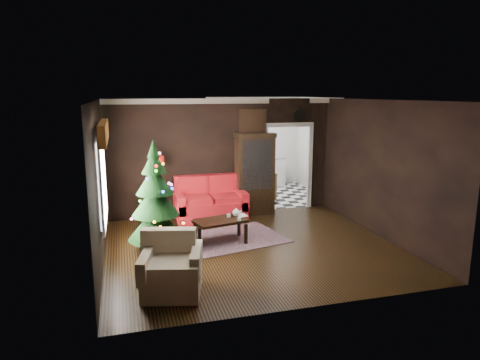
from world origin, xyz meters
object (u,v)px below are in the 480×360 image
object	(u,v)px
curio_cabinet	(255,176)
teapot	(236,213)
armchair	(172,264)
christmas_tree	(155,197)
loveseat	(210,199)
kitchen_table	(261,185)
wall_clock	(299,115)
coffee_table	(220,230)
floor_lamp	(160,187)

from	to	relation	value
curio_cabinet	teapot	size ratio (longest dim) A/B	11.17
curio_cabinet	armchair	bearing A→B (deg)	-122.85
curio_cabinet	christmas_tree	bearing A→B (deg)	-141.54
armchair	teapot	distance (m)	2.67
loveseat	kitchen_table	xyz separation A→B (m)	(1.80, 1.65, -0.12)
loveseat	kitchen_table	size ratio (longest dim) A/B	2.27
teapot	wall_clock	world-z (taller)	wall_clock
curio_cabinet	teapot	world-z (taller)	curio_cabinet
christmas_tree	armchair	distance (m)	1.91
coffee_table	wall_clock	bearing A→B (deg)	38.67
kitchen_table	wall_clock	bearing A→B (deg)	-66.25
armchair	christmas_tree	bearing A→B (deg)	105.99
floor_lamp	teapot	size ratio (longest dim) A/B	8.38
floor_lamp	christmas_tree	xyz separation A→B (m)	(-0.25, -1.84, 0.22)
armchair	floor_lamp	bearing A→B (deg)	101.01
armchair	wall_clock	size ratio (longest dim) A/B	2.79
teapot	kitchen_table	distance (m)	3.48
loveseat	curio_cabinet	world-z (taller)	curio_cabinet
floor_lamp	christmas_tree	bearing A→B (deg)	-97.63
curio_cabinet	coffee_table	size ratio (longest dim) A/B	1.90
coffee_table	floor_lamp	bearing A→B (deg)	121.98
armchair	teapot	xyz separation A→B (m)	(1.56, 2.16, 0.08)
curio_cabinet	armchair	xyz separation A→B (m)	(-2.48, -3.84, -0.49)
loveseat	armchair	world-z (taller)	loveseat
coffee_table	kitchen_table	size ratio (longest dim) A/B	1.33
floor_lamp	coffee_table	size ratio (longest dim) A/B	1.42
floor_lamp	christmas_tree	distance (m)	1.87
armchair	kitchen_table	xyz separation A→B (m)	(3.13, 5.27, -0.09)
christmas_tree	loveseat	bearing A→B (deg)	52.23
teapot	armchair	bearing A→B (deg)	-125.81
wall_clock	loveseat	bearing A→B (deg)	-170.34
teapot	kitchen_table	world-z (taller)	kitchen_table
floor_lamp	teapot	world-z (taller)	floor_lamp
teapot	wall_clock	xyz separation A→B (m)	(2.12, 1.85, 1.84)
floor_lamp	coffee_table	bearing A→B (deg)	-58.02
christmas_tree	teapot	size ratio (longest dim) A/B	11.75
curio_cabinet	teapot	bearing A→B (deg)	-118.71
loveseat	christmas_tree	bearing A→B (deg)	-127.77
christmas_tree	teapot	world-z (taller)	christmas_tree
floor_lamp	kitchen_table	size ratio (longest dim) A/B	1.90
christmas_tree	coffee_table	bearing A→B (deg)	9.57
wall_clock	curio_cabinet	bearing A→B (deg)	-171.47
curio_cabinet	loveseat	bearing A→B (deg)	-169.17
armchair	loveseat	bearing A→B (deg)	83.61
floor_lamp	kitchen_table	world-z (taller)	floor_lamp
teapot	wall_clock	distance (m)	3.36
loveseat	floor_lamp	distance (m)	1.20
armchair	teapot	bearing A→B (deg)	67.95
loveseat	armchair	distance (m)	3.85
teapot	wall_clock	size ratio (longest dim) A/B	0.53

